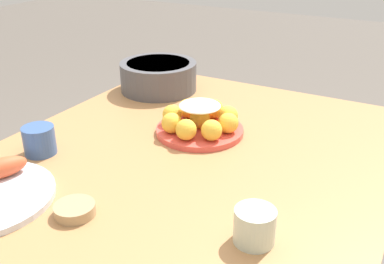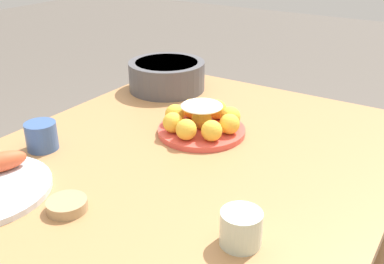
# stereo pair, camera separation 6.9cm
# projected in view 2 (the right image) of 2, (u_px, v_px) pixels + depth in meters

# --- Properties ---
(dining_table) EXTENTS (1.25, 0.98, 0.73)m
(dining_table) POSITION_uv_depth(u_px,v_px,m) (182.00, 191.00, 1.16)
(dining_table) COLOR #A87547
(dining_table) RESTS_ON ground_plane
(cake_plate) EXTENTS (0.25, 0.25, 0.09)m
(cake_plate) POSITION_uv_depth(u_px,v_px,m) (202.00, 122.00, 1.25)
(cake_plate) COLOR #E04C42
(cake_plate) RESTS_ON dining_table
(serving_bowl) EXTENTS (0.27, 0.27, 0.10)m
(serving_bowl) POSITION_uv_depth(u_px,v_px,m) (167.00, 75.00, 1.58)
(serving_bowl) COLOR #4C4C51
(serving_bowl) RESTS_ON dining_table
(sauce_bowl) EXTENTS (0.08, 0.08, 0.02)m
(sauce_bowl) POSITION_uv_depth(u_px,v_px,m) (67.00, 205.00, 0.92)
(sauce_bowl) COLOR tan
(sauce_bowl) RESTS_ON dining_table
(cup_near) EXTENTS (0.08, 0.08, 0.07)m
(cup_near) POSITION_uv_depth(u_px,v_px,m) (241.00, 228.00, 0.82)
(cup_near) COLOR beige
(cup_near) RESTS_ON dining_table
(cup_far) EXTENTS (0.08, 0.08, 0.07)m
(cup_far) POSITION_uv_depth(u_px,v_px,m) (42.00, 136.00, 1.16)
(cup_far) COLOR #38568E
(cup_far) RESTS_ON dining_table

